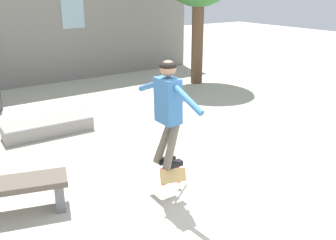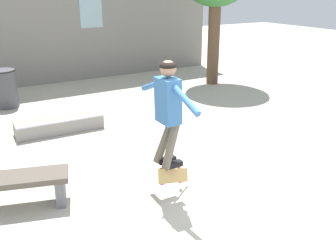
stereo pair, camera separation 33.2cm
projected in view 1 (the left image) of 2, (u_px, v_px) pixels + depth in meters
ground_plane at (226, 204)px, 5.09m from camera, size 40.00×40.00×0.00m
building_backdrop at (32, 0)px, 10.64m from camera, size 11.02×0.52×5.88m
park_bench at (7, 192)px, 4.77m from camera, size 1.58×0.87×0.46m
skate_ledge at (48, 127)px, 7.45m from camera, size 1.73×0.60×0.30m
skater at (168, 105)px, 4.84m from camera, size 0.33×1.38×1.44m
skateboard_flipping at (174, 175)px, 5.18m from camera, size 0.75×0.50×0.52m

